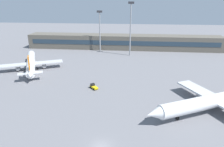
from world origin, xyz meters
TOP-DOWN VIEW (x-y plane):
  - ground_plane at (0.00, 40.00)m, footprint 400.00×400.00m
  - terminal_building at (0.00, 97.39)m, footprint 123.85×12.13m
  - airplane_near at (30.53, 18.80)m, footprint 41.83×30.30m
  - airplane_mid at (-40.73, 50.98)m, footprint 27.68×38.36m
  - baggage_tug_yellow at (-7.55, 31.37)m, footprint 3.52×3.68m
  - floodlight_tower_west at (-14.11, 88.93)m, footprint 3.20×0.80m
  - floodlight_tower_east at (4.51, 80.48)m, footprint 3.20×0.80m

SIDE VIEW (x-z plane):
  - ground_plane at x=0.00m, z-range 0.00..0.00m
  - baggage_tug_yellow at x=-7.55m, z-range -0.08..1.67m
  - airplane_mid at x=-40.73m, z-range -1.98..8.16m
  - airplane_near at x=30.53m, z-range -2.19..9.04m
  - terminal_building at x=0.00m, z-range 0.00..9.00m
  - floodlight_tower_west at x=-14.11m, z-range 2.00..26.53m
  - floodlight_tower_east at x=4.51m, z-range 2.08..31.74m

